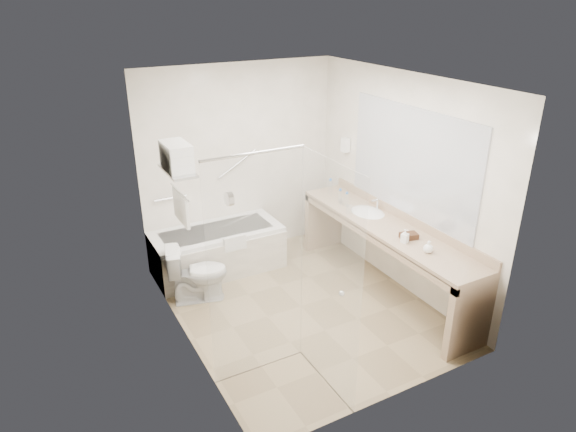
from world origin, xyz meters
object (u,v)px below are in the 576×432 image
vanity_counter (385,241)px  toilet (198,274)px  amenity_basket (409,236)px  water_bottle_left (347,200)px  bathtub (218,250)px

vanity_counter → toilet: 2.17m
toilet → amenity_basket: bearing=-108.0°
vanity_counter → water_bottle_left: size_ratio=14.48×
bathtub → water_bottle_left: size_ratio=8.58×
vanity_counter → amenity_basket: bearing=-92.3°
bathtub → amenity_basket: amenity_basket is taller
toilet → bathtub: bearing=-25.6°
bathtub → water_bottle_left: 1.73m
water_bottle_left → bathtub: bearing=153.3°
vanity_counter → toilet: bearing=156.7°
vanity_counter → water_bottle_left: 0.74m
water_bottle_left → vanity_counter: bearing=-82.3°
amenity_basket → water_bottle_left: bearing=94.0°
vanity_counter → bathtub: bearing=137.6°
bathtub → water_bottle_left: bearing=-26.7°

